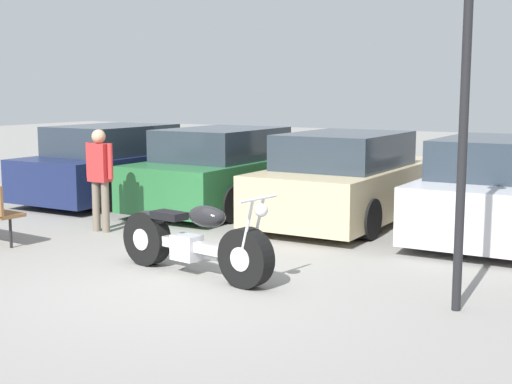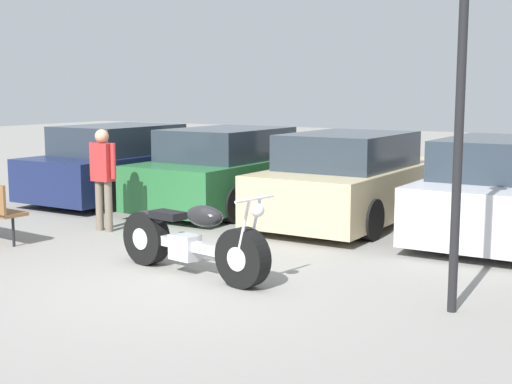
# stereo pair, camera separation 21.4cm
# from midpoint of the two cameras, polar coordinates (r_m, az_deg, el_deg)

# --- Properties ---
(ground_plane) EXTENTS (60.00, 60.00, 0.00)m
(ground_plane) POSITION_cam_midpoint_polar(r_m,az_deg,el_deg) (8.12, -6.56, -7.45)
(ground_plane) COLOR gray
(motorcycle) EXTENTS (2.30, 0.79, 1.03)m
(motorcycle) POSITION_cam_midpoint_polar(r_m,az_deg,el_deg) (8.48, -5.89, -3.91)
(motorcycle) COLOR black
(motorcycle) RESTS_ON ground_plane
(parked_car_navy) EXTENTS (1.94, 4.42, 1.48)m
(parked_car_navy) POSITION_cam_midpoint_polar(r_m,az_deg,el_deg) (14.57, -11.27, 2.14)
(parked_car_navy) COLOR #19234C
(parked_car_navy) RESTS_ON ground_plane
(parked_car_green) EXTENTS (1.94, 4.42, 1.48)m
(parked_car_green) POSITION_cam_midpoint_polar(r_m,az_deg,el_deg) (13.23, -2.71, 1.68)
(parked_car_green) COLOR #286B38
(parked_car_green) RESTS_ON ground_plane
(parked_car_champagne) EXTENTS (1.94, 4.42, 1.48)m
(parked_car_champagne) POSITION_cam_midpoint_polar(r_m,az_deg,el_deg) (11.98, 6.96, 0.93)
(parked_car_champagne) COLOR #C6B284
(parked_car_champagne) RESTS_ON ground_plane
(parked_car_silver) EXTENTS (1.94, 4.42, 1.48)m
(parked_car_silver) POSITION_cam_midpoint_polar(r_m,az_deg,el_deg) (11.27, 18.59, 0.10)
(parked_car_silver) COLOR #BCBCC1
(parked_car_silver) RESTS_ON ground_plane
(lamp_post) EXTENTS (0.23, 0.23, 3.56)m
(lamp_post) POSITION_cam_midpoint_polar(r_m,az_deg,el_deg) (7.13, 15.56, 8.10)
(lamp_post) COLOR black
(lamp_post) RESTS_ON ground_plane
(person_standing) EXTENTS (0.52, 0.21, 1.58)m
(person_standing) POSITION_cam_midpoint_polar(r_m,az_deg,el_deg) (11.19, -12.93, 1.58)
(person_standing) COLOR #726656
(person_standing) RESTS_ON ground_plane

